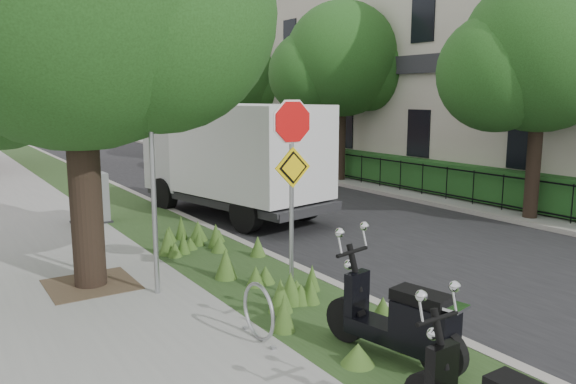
{
  "coord_description": "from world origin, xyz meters",
  "views": [
    {
      "loc": [
        -6.14,
        -6.6,
        3.26
      ],
      "look_at": [
        0.07,
        2.97,
        1.3
      ],
      "focal_mm": 35.0,
      "sensor_mm": 36.0,
      "label": 1
    }
  ],
  "objects_px": {
    "scooter_far": "(407,327)",
    "box_truck": "(237,155)",
    "utility_cabinet": "(90,199)",
    "sign_assembly": "(292,157)"
  },
  "relations": [
    {
      "from": "scooter_far",
      "to": "box_truck",
      "type": "xyz_separation_m",
      "value": [
        2.42,
        8.83,
        1.11
      ]
    },
    {
      "from": "utility_cabinet",
      "to": "sign_assembly",
      "type": "bearing_deg",
      "value": -78.74
    },
    {
      "from": "utility_cabinet",
      "to": "scooter_far",
      "type": "bearing_deg",
      "value": -82.85
    },
    {
      "from": "scooter_far",
      "to": "utility_cabinet",
      "type": "relative_size",
      "value": 1.57
    },
    {
      "from": "sign_assembly",
      "to": "box_truck",
      "type": "relative_size",
      "value": 0.53
    },
    {
      "from": "box_truck",
      "to": "utility_cabinet",
      "type": "bearing_deg",
      "value": 165.72
    },
    {
      "from": "scooter_far",
      "to": "box_truck",
      "type": "relative_size",
      "value": 0.32
    },
    {
      "from": "sign_assembly",
      "to": "scooter_far",
      "type": "height_order",
      "value": "sign_assembly"
    },
    {
      "from": "box_truck",
      "to": "utility_cabinet",
      "type": "distance_m",
      "value": 3.89
    },
    {
      "from": "box_truck",
      "to": "utility_cabinet",
      "type": "xyz_separation_m",
      "value": [
        -3.65,
        0.93,
        -0.97
      ]
    }
  ]
}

